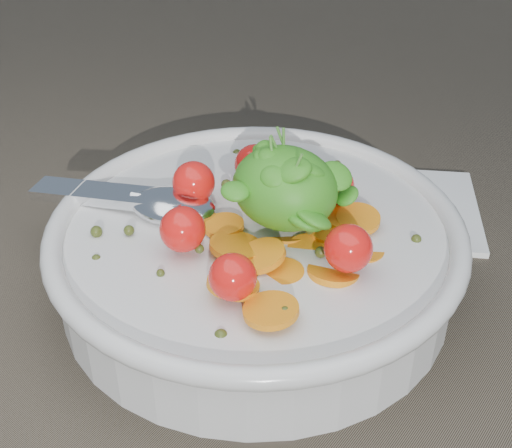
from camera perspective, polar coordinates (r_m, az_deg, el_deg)
The scene contains 3 objects.
ground at distance 0.54m, azimuth -3.06°, elevation -5.48°, with size 6.00×6.00×0.00m, color brown.
bowl at distance 0.52m, azimuth 0.05°, elevation -2.13°, with size 0.33×0.30×0.13m.
napkin at distance 0.64m, azimuth 11.02°, elevation 1.34°, with size 0.15×0.13×0.01m, color white.
Camera 1 is at (0.27, -0.32, 0.35)m, focal length 50.00 mm.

